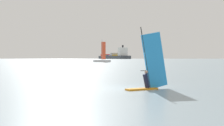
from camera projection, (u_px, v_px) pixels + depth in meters
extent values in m
plane|color=gray|center=(128.00, 89.00, 19.32)|extent=(4000.00, 4000.00, 0.00)
cube|color=orange|center=(142.00, 89.00, 18.56)|extent=(2.20, 1.83, 0.12)
cylinder|color=black|center=(145.00, 58.00, 18.65)|extent=(0.70, 0.54, 4.10)
cube|color=#268CD8|center=(154.00, 61.00, 18.99)|extent=(1.82, 1.36, 3.97)
cylinder|color=black|center=(150.00, 71.00, 18.85)|extent=(1.28, 0.95, 0.04)
cylinder|color=#191E38|center=(146.00, 81.00, 18.71)|extent=(0.61, 0.57, 1.00)
sphere|color=tan|center=(146.00, 72.00, 18.70)|extent=(0.22, 0.22, 0.22)
cube|color=#3F444C|center=(113.00, 57.00, 753.10)|extent=(107.94, 152.76, 8.18)
cube|color=silver|center=(123.00, 52.00, 695.87)|extent=(24.85, 21.92, 20.37)
cylinder|color=black|center=(123.00, 46.00, 695.64)|extent=(4.00, 4.00, 6.00)
cube|color=gold|center=(117.00, 55.00, 728.49)|extent=(27.04, 22.56, 2.60)
cube|color=#99999E|center=(115.00, 54.00, 740.06)|extent=(27.04, 22.56, 7.80)
cube|color=#99999E|center=(114.00, 55.00, 751.73)|extent=(27.04, 22.56, 2.60)
cube|color=#59388C|center=(112.00, 55.00, 763.35)|extent=(27.04, 22.56, 2.60)
cube|color=#2D8C47|center=(110.00, 55.00, 774.97)|extent=(27.04, 22.56, 2.60)
cube|color=#2D8C47|center=(108.00, 55.00, 786.59)|extent=(27.04, 22.56, 2.60)
cube|color=red|center=(107.00, 56.00, 798.21)|extent=(27.04, 22.56, 2.60)
cube|color=red|center=(105.00, 55.00, 809.80)|extent=(27.04, 22.56, 5.20)
cube|color=white|center=(102.00, 61.00, 144.33)|extent=(8.92, 7.19, 1.20)
cylinder|color=#B2B2B7|center=(102.00, 49.00, 144.22)|extent=(0.16, 0.16, 10.82)
cube|color=#E54C2D|center=(103.00, 51.00, 144.57)|extent=(2.03, 1.41, 9.09)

